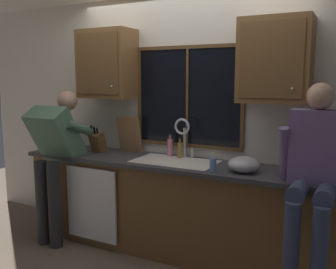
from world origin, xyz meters
TOP-DOWN VIEW (x-y plane):
  - back_wall at (0.00, 0.06)m, footprint 5.59×0.12m
  - window_glass at (0.00, -0.01)m, footprint 1.10×0.02m
  - window_frame_top at (0.00, -0.02)m, footprint 1.17×0.02m
  - window_frame_bottom at (0.00, -0.02)m, footprint 1.17×0.02m
  - window_frame_left at (-0.56, -0.02)m, footprint 0.03×0.02m
  - window_frame_right at (0.57, -0.02)m, footprint 0.03×0.02m
  - window_mullion_center at (0.00, -0.02)m, footprint 0.02×0.02m
  - lower_cabinet_run at (0.00, -0.29)m, footprint 3.19×0.58m
  - countertop at (0.00, -0.31)m, footprint 3.25×0.62m
  - dishwasher_front at (-0.78, -0.61)m, footprint 0.60×0.02m
  - upper_cabinet_left at (-0.87, -0.17)m, footprint 0.60×0.36m
  - upper_cabinet_right at (0.88, -0.17)m, footprint 0.60×0.36m
  - sink at (0.00, -0.30)m, footprint 0.80×0.46m
  - faucet at (0.01, -0.12)m, footprint 0.18×0.09m
  - person_standing at (-1.21, -0.63)m, footprint 0.53×0.68m
  - person_sitting_on_counter at (1.29, -0.57)m, footprint 0.54×0.59m
  - knife_block at (-0.94, -0.28)m, footprint 0.12×0.18m
  - cutting_board at (-0.66, -0.09)m, footprint 0.28×0.10m
  - mixing_bowl at (0.70, -0.39)m, footprint 0.28×0.28m
  - soap_dispenser at (0.47, -0.52)m, footprint 0.06×0.07m
  - bottle_green_glass at (-0.15, -0.10)m, footprint 0.06×0.06m
  - bottle_tall_clear at (-0.03, -0.13)m, footprint 0.05×0.05m

SIDE VIEW (x-z plane):
  - lower_cabinet_run at x=0.00m, z-range 0.00..0.88m
  - dishwasher_front at x=-0.78m, z-range 0.09..0.83m
  - sink at x=0.00m, z-range 0.72..0.93m
  - countertop at x=0.00m, z-range 0.88..0.92m
  - person_standing at x=-1.21m, z-range 0.18..1.76m
  - mixing_bowl at x=0.70m, z-range 0.91..1.05m
  - soap_dispenser at x=0.47m, z-range 0.90..1.07m
  - bottle_tall_clear at x=-0.03m, z-range 0.90..1.10m
  - bottle_green_glass at x=-0.15m, z-range 0.90..1.13m
  - knife_block at x=-0.94m, z-range 0.87..1.19m
  - window_frame_bottom at x=0.00m, z-range 1.01..1.05m
  - person_sitting_on_counter at x=1.29m, z-range 0.47..1.73m
  - cutting_board at x=-0.66m, z-range 0.92..1.30m
  - faucet at x=0.01m, z-range 0.97..1.37m
  - back_wall at x=0.00m, z-range 0.00..2.55m
  - window_glass at x=0.00m, z-range 1.05..2.00m
  - window_frame_left at x=-0.56m, z-range 1.05..2.00m
  - window_frame_right at x=0.57m, z-range 1.05..2.00m
  - window_mullion_center at x=0.00m, z-range 1.05..2.00m
  - upper_cabinet_left at x=-0.87m, z-range 1.50..2.22m
  - upper_cabinet_right at x=0.88m, z-range 1.50..2.22m
  - window_frame_top at x=0.00m, z-range 2.00..2.04m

